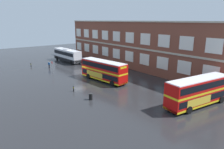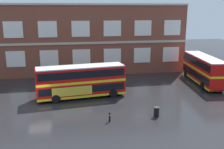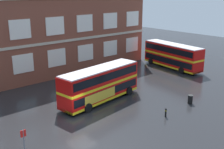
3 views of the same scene
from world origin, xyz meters
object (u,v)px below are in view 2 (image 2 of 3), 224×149
at_px(double_decker_middle, 203,69).
at_px(safety_bollard_west, 110,117).
at_px(station_litter_bin, 156,112).
at_px(double_decker_near, 81,81).

xyz_separation_m(double_decker_middle, safety_bollard_west, (-16.18, -11.54, -1.66)).
xyz_separation_m(station_litter_bin, safety_bollard_west, (-5.02, -0.39, -0.03)).
bearing_deg(double_decker_near, station_litter_bin, -45.83).
bearing_deg(double_decker_middle, double_decker_near, -169.00).
bearing_deg(safety_bollard_west, station_litter_bin, 4.48).
relative_size(double_decker_middle, safety_bollard_west, 11.81).
relative_size(double_decker_middle, station_litter_bin, 10.90).
bearing_deg(double_decker_middle, station_litter_bin, -135.05).
height_order(station_litter_bin, safety_bollard_west, station_litter_bin).
distance_m(double_decker_near, double_decker_middle, 18.84).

